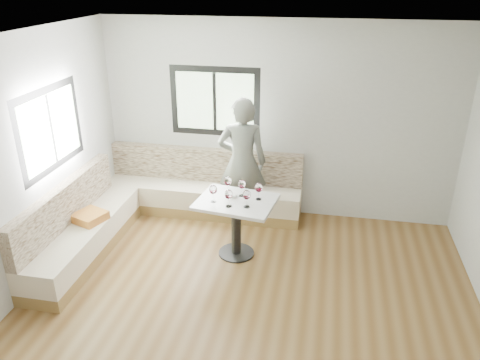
% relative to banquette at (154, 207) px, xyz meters
% --- Properties ---
extents(room, '(5.01, 5.01, 2.81)m').
position_rel_banquette_xyz_m(room, '(1.51, -1.55, 1.08)').
color(room, brown).
rests_on(room, ground).
extents(banquette, '(2.90, 2.80, 0.95)m').
position_rel_banquette_xyz_m(banquette, '(0.00, 0.00, 0.00)').
color(banquette, olive).
rests_on(banquette, ground).
extents(table, '(1.03, 0.85, 0.77)m').
position_rel_banquette_xyz_m(table, '(1.25, -0.42, 0.25)').
color(table, black).
rests_on(table, ground).
extents(person, '(0.72, 0.53, 1.85)m').
position_rel_banquette_xyz_m(person, '(1.16, 0.44, 0.59)').
color(person, '#61655C').
rests_on(person, ground).
extents(olive_ramekin, '(0.10, 0.10, 0.04)m').
position_rel_banquette_xyz_m(olive_ramekin, '(1.20, -0.34, 0.46)').
color(olive_ramekin, white).
rests_on(olive_ramekin, table).
extents(wine_glass_a, '(0.10, 0.10, 0.22)m').
position_rel_banquette_xyz_m(wine_glass_a, '(0.99, -0.51, 0.59)').
color(wine_glass_a, white).
rests_on(wine_glass_a, table).
extents(wine_glass_b, '(0.10, 0.10, 0.22)m').
position_rel_banquette_xyz_m(wine_glass_b, '(1.20, -0.60, 0.59)').
color(wine_glass_b, white).
rests_on(wine_glass_b, table).
extents(wine_glass_c, '(0.10, 0.10, 0.22)m').
position_rel_banquette_xyz_m(wine_glass_c, '(1.41, -0.57, 0.59)').
color(wine_glass_c, white).
rests_on(wine_glass_c, table).
extents(wine_glass_d, '(0.10, 0.10, 0.22)m').
position_rel_banquette_xyz_m(wine_glass_d, '(1.30, -0.29, 0.59)').
color(wine_glass_d, white).
rests_on(wine_glass_d, table).
extents(wine_glass_e, '(0.10, 0.10, 0.22)m').
position_rel_banquette_xyz_m(wine_glass_e, '(1.52, -0.34, 0.59)').
color(wine_glass_e, white).
rests_on(wine_glass_e, table).
extents(wine_glass_f, '(0.10, 0.10, 0.22)m').
position_rel_banquette_xyz_m(wine_glass_f, '(1.11, -0.23, 0.59)').
color(wine_glass_f, white).
rests_on(wine_glass_f, table).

